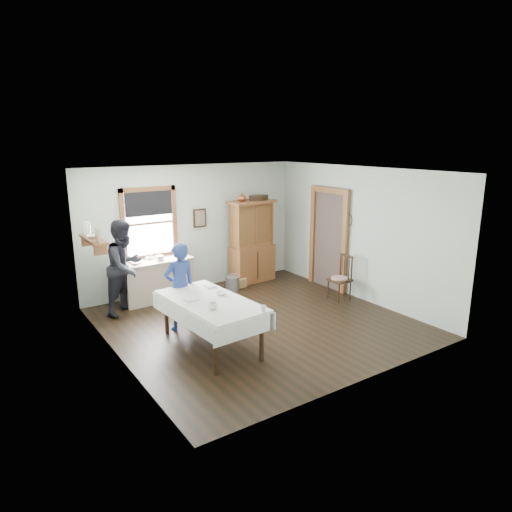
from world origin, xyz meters
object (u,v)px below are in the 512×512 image
spindle_chair (340,278)px  work_counter (157,280)px  dining_table (211,323)px  figure_dark (125,270)px  china_hutch (252,241)px  wicker_basket (238,283)px  woman_blue (180,290)px  pail (232,284)px

spindle_chair → work_counter: bearing=145.5°
dining_table → figure_dark: 2.33m
china_hutch → figure_dark: (-3.08, -0.36, -0.11)m
china_hutch → wicker_basket: (-0.54, -0.24, -0.84)m
woman_blue → dining_table: bearing=94.0°
dining_table → wicker_basket: (1.94, 2.33, -0.29)m
pail → wicker_basket: 0.28m
work_counter → pail: work_counter is taller
china_hutch → figure_dark: size_ratio=1.13×
figure_dark → spindle_chair: bearing=-56.3°
china_hutch → pail: 1.16m
work_counter → wicker_basket: 1.85m
work_counter → dining_table: 2.55m
wicker_basket → dining_table: bearing=-129.8°
woman_blue → pail: bearing=-147.2°
dining_table → pail: dining_table is taller
wicker_basket → woman_blue: size_ratio=0.23×
dining_table → wicker_basket: bearing=50.2°
china_hutch → figure_dark: china_hutch is taller
dining_table → china_hutch: bearing=46.0°
work_counter → spindle_chair: size_ratio=1.58×
figure_dark → china_hutch: bearing=-25.5°
work_counter → dining_table: work_counter is taller
china_hutch → figure_dark: bearing=-177.1°
pail → wicker_basket: pail is taller
work_counter → woman_blue: size_ratio=1.04×
work_counter → china_hutch: china_hutch is taller
china_hutch → dining_table: 3.60m
dining_table → spindle_chair: 3.28m
spindle_chair → figure_dark: bearing=154.9°
wicker_basket → figure_dark: 2.65m
spindle_chair → wicker_basket: bearing=124.3°
wicker_basket → woman_blue: woman_blue is taller
work_counter → dining_table: size_ratio=0.76×
figure_dark → dining_table: bearing=-106.7°
china_hutch → spindle_chair: (0.77, -2.09, -0.47)m
figure_dark → wicker_basket: bearing=-29.4°
spindle_chair → pail: size_ratio=2.93×
work_counter → wicker_basket: bearing=-9.8°
spindle_chair → wicker_basket: spindle_chair is taller
pail → figure_dark: size_ratio=0.19×
work_counter → pail: bearing=-16.2°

